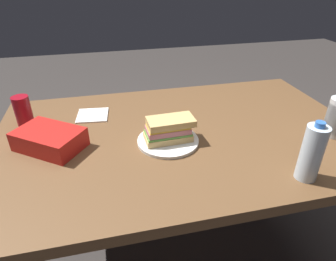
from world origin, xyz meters
TOP-DOWN VIEW (x-y plane):
  - ground_plane at (0.00, 0.00)m, footprint 8.00×8.00m
  - dining_table at (0.00, 0.00)m, footprint 1.43×0.90m
  - paper_plate at (-0.07, -0.06)m, footprint 0.23×0.23m
  - sandwich at (-0.06, -0.06)m, footprint 0.19×0.10m
  - soda_can_red at (-0.61, 0.21)m, footprint 0.07×0.07m
  - chip_bag at (-0.49, 0.00)m, footprint 0.27×0.26m
  - water_bottle_tall at (0.30, -0.36)m, footprint 0.07×0.07m
  - paper_napkin at (-0.34, 0.22)m, footprint 0.14×0.14m

SIDE VIEW (x-z plane):
  - ground_plane at x=0.00m, z-range 0.00..0.00m
  - dining_table at x=0.00m, z-range 0.27..0.99m
  - paper_napkin at x=-0.34m, z-range 0.72..0.73m
  - paper_plate at x=-0.07m, z-range 0.72..0.73m
  - chip_bag at x=-0.49m, z-range 0.72..0.79m
  - sandwich at x=-0.06m, z-range 0.73..0.82m
  - soda_can_red at x=-0.61m, z-range 0.72..0.84m
  - water_bottle_tall at x=0.30m, z-range 0.72..0.91m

